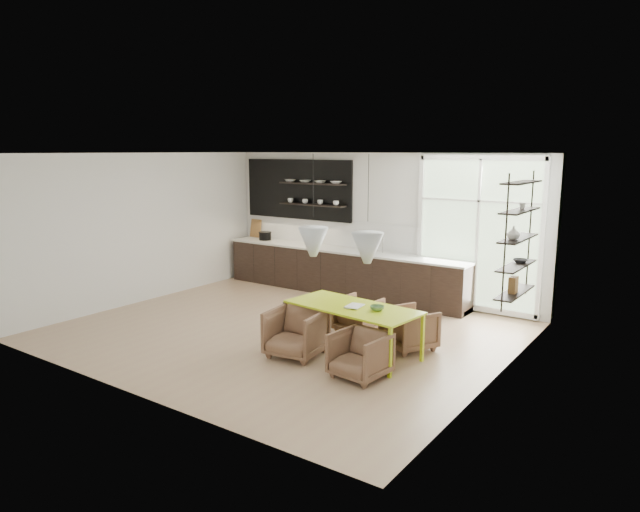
{
  "coord_description": "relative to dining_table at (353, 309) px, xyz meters",
  "views": [
    {
      "loc": [
        5.67,
        -7.07,
        2.95
      ],
      "look_at": [
        0.3,
        0.6,
        1.21
      ],
      "focal_mm": 32.0,
      "sensor_mm": 36.0,
      "label": 1
    }
  ],
  "objects": [
    {
      "name": "armchair_front_right",
      "position": [
        0.56,
        -0.71,
        -0.36
      ],
      "size": [
        0.73,
        0.75,
        0.62
      ],
      "primitive_type": "imported",
      "rotation": [
        0.0,
        0.0,
        -0.11
      ],
      "color": "brown",
      "rests_on": "ground"
    },
    {
      "name": "table_bowl",
      "position": [
        0.4,
        0.02,
        0.08
      ],
      "size": [
        0.23,
        0.23,
        0.06
      ],
      "primitive_type": "imported",
      "rotation": [
        0.0,
        0.0,
        0.12
      ],
      "color": "#598150",
      "rests_on": "dining_table"
    },
    {
      "name": "right_shelving",
      "position": [
        1.89,
        1.42,
        0.98
      ],
      "size": [
        0.26,
        1.22,
        1.9
      ],
      "color": "black",
      "rests_on": "ground"
    },
    {
      "name": "wire_stool",
      "position": [
        -1.44,
        0.43,
        -0.38
      ],
      "size": [
        0.36,
        0.36,
        0.45
      ],
      "rotation": [
        0.0,
        0.0,
        -0.42
      ],
      "color": "black",
      "rests_on": "ground"
    },
    {
      "name": "armchair_back_right",
      "position": [
        0.6,
        0.66,
        -0.35
      ],
      "size": [
        0.92,
        0.93,
        0.63
      ],
      "primitive_type": "imported",
      "rotation": [
        0.0,
        0.0,
        2.66
      ],
      "color": "brown",
      "rests_on": "ground"
    },
    {
      "name": "kitchen_run",
      "position": [
        -2.17,
        2.93,
        -0.07
      ],
      "size": [
        5.54,
        0.69,
        2.75
      ],
      "color": "black",
      "rests_on": "ground"
    },
    {
      "name": "armchair_front_left",
      "position": [
        -0.61,
        -0.56,
        -0.32
      ],
      "size": [
        0.83,
        0.85,
        0.7
      ],
      "primitive_type": "imported",
      "rotation": [
        0.0,
        0.0,
        0.12
      ],
      "color": "brown",
      "rests_on": "ground"
    },
    {
      "name": "table_book",
      "position": [
        -0.06,
        -0.04,
        0.06
      ],
      "size": [
        0.24,
        0.31,
        0.03
      ],
      "primitive_type": "imported",
      "rotation": [
        0.0,
        0.0,
        0.11
      ],
      "color": "white",
      "rests_on": "dining_table"
    },
    {
      "name": "room",
      "position": [
        -0.89,
        1.34,
        0.79
      ],
      "size": [
        7.02,
        6.01,
        2.91
      ],
      "color": "tan",
      "rests_on": "ground"
    },
    {
      "name": "dining_table",
      "position": [
        0.0,
        0.0,
        0.0
      ],
      "size": [
        2.06,
        1.1,
        0.72
      ],
      "rotation": [
        0.0,
        0.0,
        -0.11
      ],
      "color": "#B6D117",
      "rests_on": "ground"
    },
    {
      "name": "armchair_back_left",
      "position": [
        -0.44,
        0.91,
        -0.37
      ],
      "size": [
        0.69,
        0.71,
        0.59
      ],
      "primitive_type": "imported",
      "rotation": [
        0.0,
        0.0,
        3.05
      ],
      "color": "brown",
      "rests_on": "ground"
    }
  ]
}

